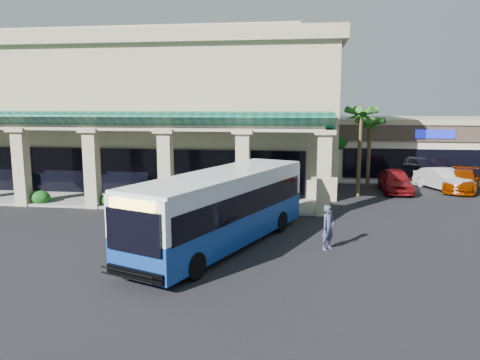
# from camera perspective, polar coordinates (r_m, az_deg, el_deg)

# --- Properties ---
(ground) EXTENTS (110.00, 110.00, 0.00)m
(ground) POSITION_cam_1_polar(r_m,az_deg,el_deg) (22.11, -5.35, -6.89)
(ground) COLOR black
(main_building) EXTENTS (30.80, 14.80, 11.35)m
(main_building) POSITION_cam_1_polar(r_m,az_deg,el_deg) (38.88, -11.59, 8.40)
(main_building) COLOR tan
(main_building) RESTS_ON ground
(arcade) EXTENTS (30.00, 6.20, 5.70)m
(arcade) POSITION_cam_1_polar(r_m,az_deg,el_deg) (30.54, -17.19, 2.67)
(arcade) COLOR #0C4B38
(arcade) RESTS_ON ground
(strip_mall) EXTENTS (22.50, 12.50, 4.90)m
(strip_mall) POSITION_cam_1_polar(r_m,az_deg,el_deg) (46.65, 24.28, 3.91)
(strip_mall) COLOR beige
(strip_mall) RESTS_ON ground
(palm_0) EXTENTS (2.40, 2.40, 6.60)m
(palm_0) POSITION_cam_1_polar(r_m,az_deg,el_deg) (31.96, 14.36, 3.88)
(palm_0) COLOR #225C18
(palm_0) RESTS_ON ground
(palm_1) EXTENTS (2.40, 2.40, 5.80)m
(palm_1) POSITION_cam_1_polar(r_m,az_deg,el_deg) (35.09, 15.44, 3.64)
(palm_1) COLOR #225C18
(palm_1) RESTS_ON ground
(broadleaf_tree) EXTENTS (2.60, 2.60, 4.81)m
(broadleaf_tree) POSITION_cam_1_polar(r_m,az_deg,el_deg) (39.90, 11.65, 3.70)
(broadleaf_tree) COLOR #114810
(broadleaf_tree) RESTS_ON ground
(transit_bus) EXTENTS (6.76, 11.79, 3.24)m
(transit_bus) POSITION_cam_1_polar(r_m,az_deg,el_deg) (20.15, -2.17, -3.68)
(transit_bus) COLOR navy
(transit_bus) RESTS_ON ground
(pedestrian) EXTENTS (0.81, 0.82, 1.91)m
(pedestrian) POSITION_cam_1_polar(r_m,az_deg,el_deg) (20.25, 10.69, -5.71)
(pedestrian) COLOR #414463
(pedestrian) RESTS_ON ground
(car_silver) EXTENTS (1.98, 4.87, 1.66)m
(car_silver) POSITION_cam_1_polar(r_m,az_deg,el_deg) (34.51, 18.40, -0.06)
(car_silver) COLOR maroon
(car_silver) RESTS_ON ground
(car_white) EXTENTS (3.43, 5.07, 1.58)m
(car_white) POSITION_cam_1_polar(r_m,az_deg,el_deg) (36.56, 23.49, 0.08)
(car_white) COLOR silver
(car_white) RESTS_ON ground
(car_red) EXTENTS (3.95, 5.67, 1.52)m
(car_red) POSITION_cam_1_polar(r_m,az_deg,el_deg) (36.75, 25.43, -0.05)
(car_red) COLOR #8E2D00
(car_red) RESTS_ON ground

